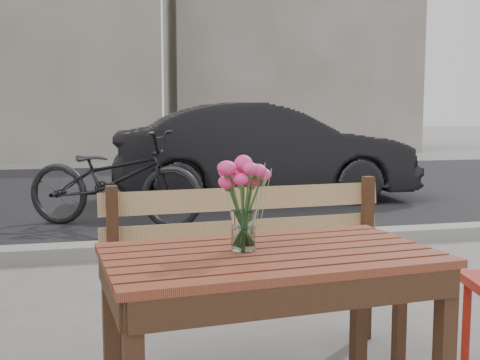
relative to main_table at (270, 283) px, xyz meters
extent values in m
cube|color=black|center=(0.03, 6.93, -0.58)|extent=(30.00, 8.00, 0.00)
cube|color=gray|center=(0.03, 2.93, -0.53)|extent=(30.00, 0.25, 0.12)
cube|color=slate|center=(5.03, 14.93, 2.41)|extent=(7.00, 3.00, 6.00)
cube|color=#562A16|center=(0.00, 0.00, 0.10)|extent=(1.19, 0.76, 0.03)
cube|color=black|center=(-0.54, 0.24, -0.25)|extent=(0.06, 0.06, 0.67)
cube|color=black|center=(0.50, 0.33, -0.25)|extent=(0.06, 0.06, 0.67)
cube|color=#96724D|center=(0.14, 0.62, -0.14)|extent=(1.43, 0.47, 0.03)
cube|color=#96724D|center=(0.12, 0.83, 0.10)|extent=(1.41, 0.12, 0.38)
cube|color=black|center=(-0.49, 0.42, -0.36)|extent=(0.05, 0.05, 0.46)
cube|color=black|center=(0.79, 0.50, -0.36)|extent=(0.05, 0.05, 0.46)
cube|color=black|center=(-0.52, 0.74, -0.16)|extent=(0.05, 0.05, 0.85)
cube|color=black|center=(0.77, 0.82, -0.16)|extent=(0.05, 0.05, 0.85)
cylinder|color=#A61E11|center=(1.03, 0.33, -0.37)|extent=(0.04, 0.04, 0.43)
cylinder|color=white|center=(-0.09, 0.03, 0.19)|extent=(0.08, 0.08, 0.14)
cylinder|color=#315F27|center=(-0.09, 0.03, 0.26)|extent=(0.05, 0.05, 0.28)
imported|color=black|center=(1.60, 5.67, 0.06)|extent=(3.98, 1.59, 1.29)
imported|color=black|center=(-0.39, 4.28, -0.09)|extent=(1.99, 1.43, 0.99)
camera|label=1|loc=(-0.59, -1.97, 0.60)|focal=45.00mm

